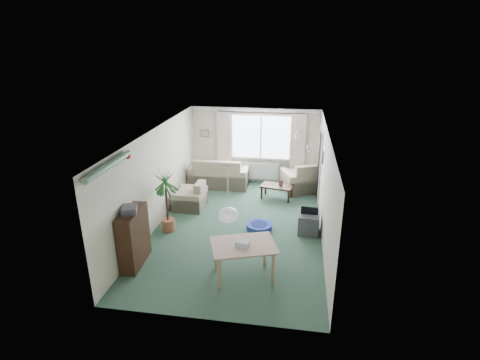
# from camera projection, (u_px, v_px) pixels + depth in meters

# --- Properties ---
(ground) EXTENTS (6.50, 6.50, 0.00)m
(ground) POSITION_uv_depth(u_px,v_px,m) (238.00, 228.00, 9.21)
(ground) COLOR #2D4B3B
(window) EXTENTS (1.80, 0.03, 1.30)m
(window) POSITION_uv_depth(u_px,v_px,m) (261.00, 137.00, 11.63)
(window) COLOR white
(curtain_rod) EXTENTS (2.60, 0.03, 0.03)m
(curtain_rod) POSITION_uv_depth(u_px,v_px,m) (261.00, 113.00, 11.28)
(curtain_rod) COLOR black
(curtain_left) EXTENTS (0.45, 0.08, 2.00)m
(curtain_left) POSITION_uv_depth(u_px,v_px,m) (224.00, 143.00, 11.79)
(curtain_left) COLOR beige
(curtain_right) EXTENTS (0.45, 0.08, 2.00)m
(curtain_right) POSITION_uv_depth(u_px,v_px,m) (298.00, 147.00, 11.45)
(curtain_right) COLOR beige
(radiator) EXTENTS (1.20, 0.10, 0.55)m
(radiator) POSITION_uv_depth(u_px,v_px,m) (260.00, 171.00, 11.98)
(radiator) COLOR white
(doorway) EXTENTS (0.03, 0.95, 2.00)m
(doorway) POSITION_uv_depth(u_px,v_px,m) (319.00, 165.00, 10.60)
(doorway) COLOR black
(pendant_lamp) EXTENTS (0.36, 0.36, 0.36)m
(pendant_lamp) POSITION_uv_depth(u_px,v_px,m) (228.00, 215.00, 6.53)
(pendant_lamp) COLOR white
(tinsel_garland) EXTENTS (1.60, 1.60, 0.12)m
(tinsel_garland) POSITION_uv_depth(u_px,v_px,m) (109.00, 166.00, 6.55)
(tinsel_garland) COLOR #196626
(bauble_cluster_a) EXTENTS (0.20, 0.20, 0.20)m
(bauble_cluster_a) POSITION_uv_depth(u_px,v_px,m) (297.00, 133.00, 9.06)
(bauble_cluster_a) COLOR silver
(bauble_cluster_b) EXTENTS (0.20, 0.20, 0.20)m
(bauble_cluster_b) POSITION_uv_depth(u_px,v_px,m) (310.00, 147.00, 7.91)
(bauble_cluster_b) COLOR silver
(wall_picture_back) EXTENTS (0.28, 0.03, 0.22)m
(wall_picture_back) POSITION_uv_depth(u_px,v_px,m) (205.00, 133.00, 11.88)
(wall_picture_back) COLOR brown
(wall_picture_right) EXTENTS (0.03, 0.24, 0.30)m
(wall_picture_right) POSITION_uv_depth(u_px,v_px,m) (323.00, 157.00, 9.48)
(wall_picture_right) COLOR brown
(sofa) EXTENTS (1.85, 1.00, 0.92)m
(sofa) POSITION_uv_depth(u_px,v_px,m) (219.00, 172.00, 11.74)
(sofa) COLOR beige
(sofa) RESTS_ON ground
(armchair_corner) EXTENTS (1.30, 1.27, 0.91)m
(armchair_corner) POSITION_uv_depth(u_px,v_px,m) (300.00, 176.00, 11.35)
(armchair_corner) COLOR #C4B194
(armchair_corner) RESTS_ON ground
(armchair_left) EXTENTS (0.82, 0.87, 0.75)m
(armchair_left) POSITION_uv_depth(u_px,v_px,m) (190.00, 195.00, 10.21)
(armchair_left) COLOR beige
(armchair_left) RESTS_ON ground
(coffee_table) EXTENTS (0.98, 0.67, 0.40)m
(coffee_table) POSITION_uv_depth(u_px,v_px,m) (277.00, 192.00, 10.85)
(coffee_table) COLOR black
(coffee_table) RESTS_ON ground
(photo_frame) EXTENTS (0.12, 0.07, 0.16)m
(photo_frame) POSITION_uv_depth(u_px,v_px,m) (281.00, 183.00, 10.76)
(photo_frame) COLOR brown
(photo_frame) RESTS_ON coffee_table
(bookshelf) EXTENTS (0.37, 0.99, 1.19)m
(bookshelf) POSITION_uv_depth(u_px,v_px,m) (134.00, 238.00, 7.56)
(bookshelf) COLOR black
(bookshelf) RESTS_ON ground
(hifi_box) EXTENTS (0.38, 0.42, 0.14)m
(hifi_box) POSITION_uv_depth(u_px,v_px,m) (129.00, 210.00, 7.24)
(hifi_box) COLOR #3B3B40
(hifi_box) RESTS_ON bookshelf
(houseplant) EXTENTS (0.70, 0.70, 1.58)m
(houseplant) POSITION_uv_depth(u_px,v_px,m) (166.00, 201.00, 8.81)
(houseplant) COLOR #21591E
(houseplant) RESTS_ON ground
(dining_table) EXTENTS (1.29, 1.06, 0.69)m
(dining_table) POSITION_uv_depth(u_px,v_px,m) (243.00, 261.00, 7.21)
(dining_table) COLOR #A9775B
(dining_table) RESTS_ON ground
(gift_box) EXTENTS (0.28, 0.22, 0.12)m
(gift_box) POSITION_uv_depth(u_px,v_px,m) (243.00, 244.00, 7.02)
(gift_box) COLOR silver
(gift_box) RESTS_ON dining_table
(tv_cube) EXTENTS (0.51, 0.55, 0.48)m
(tv_cube) POSITION_uv_depth(u_px,v_px,m) (309.00, 223.00, 8.92)
(tv_cube) COLOR #323136
(tv_cube) RESTS_ON ground
(pet_bed) EXTENTS (0.66, 0.66, 0.13)m
(pet_bed) POSITION_uv_depth(u_px,v_px,m) (259.00, 226.00, 9.16)
(pet_bed) COLOR navy
(pet_bed) RESTS_ON ground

